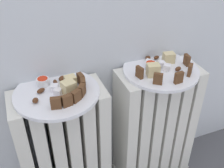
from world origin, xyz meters
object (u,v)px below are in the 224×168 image
object	(u,v)px
radiator_right	(154,127)
fork	(161,65)
radiator_left	(65,153)
plate_right	(161,70)
plate_left	(57,93)
jam_bowl_left	(43,81)
jam_bowl_right	(151,65)

from	to	relation	value
radiator_right	fork	distance (m)	0.30
radiator_left	plate_right	size ratio (longest dim) A/B	1.96
radiator_left	radiator_right	distance (m)	0.39
plate_left	plate_right	bearing A→B (deg)	0.00
jam_bowl_left	jam_bowl_right	bearing A→B (deg)	-5.60
radiator_right	fork	xyz separation A→B (m)	(0.01, 0.02, 0.30)
jam_bowl_left	fork	size ratio (longest dim) A/B	0.45
radiator_right	plate_right	size ratio (longest dim) A/B	1.96
fork	jam_bowl_left	bearing A→B (deg)	176.09
radiator_left	plate_right	world-z (taller)	plate_right
radiator_right	jam_bowl_left	world-z (taller)	jam_bowl_left
plate_left	jam_bowl_right	world-z (taller)	jam_bowl_right
plate_left	jam_bowl_left	bearing A→B (deg)	122.45
plate_left	jam_bowl_left	size ratio (longest dim) A/B	6.84
radiator_right	plate_right	world-z (taller)	plate_right
jam_bowl_right	plate_right	bearing A→B (deg)	-22.66
plate_left	plate_right	world-z (taller)	same
radiator_right	jam_bowl_right	world-z (taller)	jam_bowl_right
plate_right	plate_left	bearing A→B (deg)	180.00
jam_bowl_left	fork	xyz separation A→B (m)	(0.44, -0.03, -0.01)
radiator_right	fork	size ratio (longest dim) A/B	6.06
fork	plate_right	bearing A→B (deg)	-122.33
jam_bowl_left	plate_left	bearing A→B (deg)	-57.55
radiator_left	radiator_right	size ratio (longest dim) A/B	1.00
radiator_left	jam_bowl_left	bearing A→B (deg)	122.45
plate_left	jam_bowl_right	distance (m)	0.36
jam_bowl_left	jam_bowl_right	world-z (taller)	same
radiator_right	jam_bowl_left	distance (m)	0.53
radiator_right	fork	world-z (taller)	fork
radiator_right	plate_left	bearing A→B (deg)	180.00
plate_right	jam_bowl_left	bearing A→B (deg)	172.89
plate_right	jam_bowl_right	distance (m)	0.04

